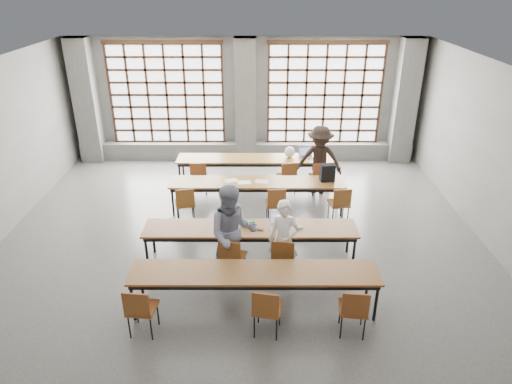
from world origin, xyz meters
TOP-DOWN VIEW (x-y plane):
  - floor at (0.00, 0.00)m, footprint 11.00×11.00m
  - ceiling at (0.00, 0.00)m, footprint 11.00×11.00m
  - wall_back at (0.00, 5.50)m, footprint 10.00×0.00m
  - column_left at (-4.50, 5.22)m, footprint 0.60×0.55m
  - column_mid at (0.00, 5.22)m, footprint 0.60×0.55m
  - column_right at (4.50, 5.22)m, footprint 0.60×0.55m
  - window_left at (-2.25, 5.42)m, footprint 3.32×0.12m
  - window_right at (2.25, 5.42)m, footprint 3.32×0.12m
  - sill_ledge at (0.00, 5.30)m, footprint 9.80×0.35m
  - desk_row_a at (0.27, 3.50)m, footprint 4.00×0.70m
  - desk_row_b at (0.34, 2.02)m, footprint 4.00×0.70m
  - desk_row_c at (0.20, -0.07)m, footprint 4.00×0.70m
  - desk_row_d at (0.29, -1.47)m, footprint 4.00×0.70m
  - chair_back_left at (-1.12, 2.87)m, footprint 0.47×0.47m
  - chair_back_mid at (1.09, 2.87)m, footprint 0.51×0.51m
  - chair_back_right at (1.88, 2.87)m, footprint 0.47×0.47m
  - chair_mid_left at (-1.25, 1.40)m, footprint 0.51×0.51m
  - chair_mid_centre at (0.74, 1.40)m, footprint 0.45×0.46m
  - chair_mid_right at (2.15, 1.40)m, footprint 0.47×0.47m
  - chair_front_left at (-0.12, -0.70)m, footprint 0.51×0.51m
  - chair_front_right at (0.79, -0.70)m, footprint 0.48×0.48m
  - chair_near_left at (-1.42, -2.10)m, footprint 0.46×0.46m
  - chair_near_mid at (0.47, -2.10)m, footprint 0.49×0.49m
  - chair_near_right at (1.78, -2.10)m, footprint 0.46×0.47m
  - student_male at (0.80, -0.57)m, footprint 0.63×0.49m
  - student_female at (-0.10, -0.57)m, footprint 0.96×0.80m
  - student_back at (1.87, 3.00)m, footprint 1.24×0.90m
  - laptop_front at (0.75, 0.04)m, footprint 0.37×0.31m
  - laptop_back at (1.60, 3.61)m, footprint 0.42×0.38m
  - mouse at (1.15, -0.09)m, footprint 0.10×0.07m
  - green_box at (0.15, 0.01)m, footprint 0.27×0.17m
  - phone at (0.38, -0.17)m, footprint 0.14×0.09m
  - paper_sheet_a at (-0.26, 2.07)m, footprint 0.34×0.29m
  - paper_sheet_b at (0.04, 1.97)m, footprint 0.31×0.24m
  - paper_sheet_c at (0.44, 2.02)m, footprint 0.32×0.24m
  - backpack at (1.94, 2.07)m, footprint 0.34×0.23m
  - plastic_bag at (1.17, 3.55)m, footprint 0.28×0.23m
  - red_pouch at (-1.41, -2.02)m, footprint 0.21×0.10m

SIDE VIEW (x-z plane):
  - floor at x=0.00m, z-range 0.00..0.00m
  - sill_ledge at x=0.00m, z-range 0.00..0.50m
  - red_pouch at x=-1.41m, z-range 0.47..0.53m
  - chair_back_left at x=-1.12m, z-range 0.10..0.98m
  - chair_back_mid at x=1.09m, z-range 0.10..0.98m
  - chair_back_right at x=1.88m, z-range 0.10..0.98m
  - chair_mid_left at x=-1.25m, z-range 0.10..0.98m
  - chair_mid_centre at x=0.74m, z-range 0.10..0.98m
  - chair_mid_right at x=2.15m, z-range 0.10..0.98m
  - chair_front_left at x=-0.12m, z-range 0.10..0.98m
  - chair_front_right at x=0.79m, z-range 0.10..0.98m
  - chair_near_left at x=-1.42m, z-range 0.10..0.98m
  - chair_near_mid at x=0.47m, z-range 0.10..0.98m
  - chair_near_right at x=1.78m, z-range 0.10..0.98m
  - desk_row_a at x=0.27m, z-range 0.30..1.03m
  - desk_row_b at x=0.34m, z-range 0.30..1.03m
  - desk_row_c at x=0.20m, z-range 0.30..1.03m
  - desk_row_d at x=0.29m, z-range 0.30..1.03m
  - paper_sheet_a at x=-0.26m, z-range 0.73..0.73m
  - paper_sheet_b at x=0.04m, z-range 0.73..0.73m
  - paper_sheet_c at x=0.44m, z-range 0.73..0.73m
  - phone at x=0.38m, z-range 0.73..0.74m
  - mouse at x=1.15m, z-range 0.73..0.77m
  - student_male at x=0.80m, z-range 0.00..1.52m
  - green_box at x=0.15m, z-range 0.73..0.82m
  - laptop_front at x=0.75m, z-range 0.66..0.92m
  - laptop_back at x=1.60m, z-range 0.66..0.92m
  - student_back at x=1.87m, z-range 0.00..1.74m
  - plastic_bag at x=1.17m, z-range 0.73..1.02m
  - student_female at x=-0.10m, z-range 0.00..1.82m
  - backpack at x=1.94m, z-range 0.73..1.13m
  - wall_back at x=0.00m, z-range -3.25..6.75m
  - column_left at x=-4.50m, z-range 0.00..3.50m
  - column_mid at x=0.00m, z-range 0.00..3.50m
  - column_right at x=4.50m, z-range 0.00..3.50m
  - window_left at x=-2.25m, z-range 0.40..3.40m
  - window_right at x=2.25m, z-range 0.40..3.40m
  - ceiling at x=0.00m, z-range 3.50..3.50m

